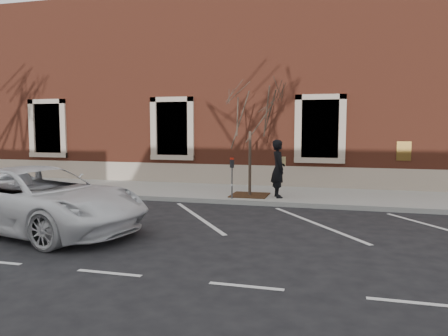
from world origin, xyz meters
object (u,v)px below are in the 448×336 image
(parking_meter, at_px, (232,170))
(sapling, at_px, (250,113))
(man, at_px, (278,169))
(white_truck, at_px, (38,199))

(parking_meter, xyz_separation_m, sapling, (0.42, 0.79, 1.85))
(man, xyz_separation_m, white_truck, (-5.00, -5.49, -0.34))
(sapling, xyz_separation_m, white_truck, (-4.01, -5.62, -2.16))
(man, bearing_deg, parking_meter, 93.44)
(man, height_order, white_truck, man)
(white_truck, bearing_deg, man, -30.28)
(man, distance_m, sapling, 2.08)
(man, xyz_separation_m, parking_meter, (-1.41, -0.67, -0.03))
(parking_meter, bearing_deg, sapling, 63.20)
(sapling, bearing_deg, white_truck, -125.56)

